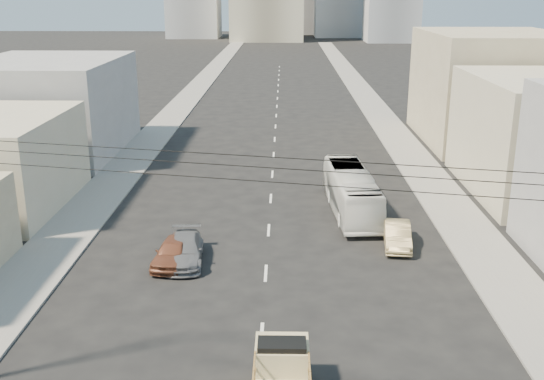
{
  "coord_description": "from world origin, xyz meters",
  "views": [
    {
      "loc": [
        0.87,
        -15.21,
        13.61
      ],
      "look_at": [
        0.26,
        16.82,
        3.5
      ],
      "focal_mm": 42.0,
      "sensor_mm": 36.0,
      "label": 1
    }
  ],
  "objects_px": {
    "city_bus": "(351,191)",
    "sedan_brown": "(174,251)",
    "sedan_tan": "(397,235)",
    "sedan_grey": "(185,250)",
    "flatbed_pickup": "(282,376)"
  },
  "relations": [
    {
      "from": "sedan_grey",
      "to": "flatbed_pickup",
      "type": "bearing_deg",
      "value": -71.64
    },
    {
      "from": "city_bus",
      "to": "sedan_grey",
      "type": "bearing_deg",
      "value": -143.38
    },
    {
      "from": "flatbed_pickup",
      "to": "sedan_brown",
      "type": "bearing_deg",
      "value": 115.83
    },
    {
      "from": "city_bus",
      "to": "sedan_grey",
      "type": "relative_size",
      "value": 2.2
    },
    {
      "from": "city_bus",
      "to": "flatbed_pickup",
      "type": "bearing_deg",
      "value": -106.0
    },
    {
      "from": "sedan_brown",
      "to": "city_bus",
      "type": "bearing_deg",
      "value": 46.89
    },
    {
      "from": "sedan_brown",
      "to": "sedan_grey",
      "type": "relative_size",
      "value": 0.89
    },
    {
      "from": "city_bus",
      "to": "sedan_brown",
      "type": "xyz_separation_m",
      "value": [
        -9.95,
        -8.24,
        -0.7
      ]
    },
    {
      "from": "city_bus",
      "to": "sedan_tan",
      "type": "relative_size",
      "value": 2.52
    },
    {
      "from": "city_bus",
      "to": "sedan_tan",
      "type": "xyz_separation_m",
      "value": [
        2.01,
        -5.61,
        -0.74
      ]
    },
    {
      "from": "sedan_brown",
      "to": "sedan_tan",
      "type": "height_order",
      "value": "sedan_brown"
    },
    {
      "from": "sedan_grey",
      "to": "city_bus",
      "type": "bearing_deg",
      "value": 35.38
    },
    {
      "from": "city_bus",
      "to": "sedan_grey",
      "type": "height_order",
      "value": "city_bus"
    },
    {
      "from": "city_bus",
      "to": "sedan_brown",
      "type": "distance_m",
      "value": 12.94
    },
    {
      "from": "city_bus",
      "to": "sedan_tan",
      "type": "bearing_deg",
      "value": -74.0
    }
  ]
}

